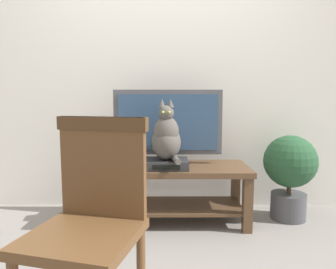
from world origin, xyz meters
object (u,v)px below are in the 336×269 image
Objects in this scene: tv_stand at (168,183)px; media_box at (166,164)px; book_stack at (110,159)px; tv at (168,125)px; cat at (166,137)px; wooden_chair at (92,211)px; potted_plant at (290,170)px.

tv_stand is 3.80× the size of media_box.
media_box is at bearing -99.85° from tv_stand.
book_stack reaches higher than media_box.
tv_stand is 1.46× the size of tv.
tv is 2.61× the size of media_box.
cat reaches higher than tv_stand.
tv reaches higher than wooden_chair.
cat is 1.09m from potted_plant.
tv_stand is 5.38× the size of book_stack.
tv_stand is at bearing 80.15° from media_box.
tv is 1.89× the size of cat.
tv reaches higher than book_stack.
tv reaches higher than tv_stand.
book_stack is 0.34× the size of potted_plant.
potted_plant is at bearing -1.72° from tv.
media_box is at bearing 74.90° from wooden_chair.
cat reaches higher than media_box.
book_stack reaches higher than tv_stand.
wooden_chair is (-0.31, -1.14, -0.17)m from cat.
book_stack is (-0.46, -0.15, -0.26)m from tv.
wooden_chair is (-0.32, -1.33, -0.25)m from tv.
potted_plant is (1.35, 1.29, -0.13)m from wooden_chair.
tv is 3.69× the size of book_stack.
tv_stand is 0.51m from book_stack.
potted_plant is (1.04, 0.14, -0.08)m from media_box.
media_box is 0.48× the size of potted_plant.
media_box is 1.19m from wooden_chair.
tv is 0.34m from media_box.
potted_plant reaches higher than book_stack.
book_stack is at bearing 176.54° from media_box.
cat is 1.19m from wooden_chair.
wooden_chair reaches higher than tv_stand.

